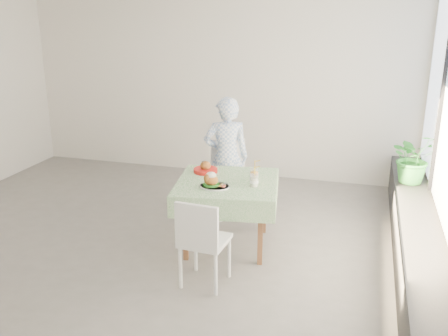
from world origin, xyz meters
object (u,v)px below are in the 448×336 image
(juice_cup_orange, at_px, (254,175))
(chair_far, at_px, (231,192))
(potted_plant, at_px, (414,158))
(cafe_table, at_px, (227,206))
(chair_near, at_px, (204,258))
(main_dish, at_px, (213,182))
(diner, at_px, (226,158))

(juice_cup_orange, bearing_deg, chair_far, 120.92)
(chair_far, distance_m, potted_plant, 2.21)
(cafe_table, height_order, potted_plant, potted_plant)
(cafe_table, bearing_deg, chair_far, 102.43)
(chair_near, bearing_deg, potted_plant, 47.22)
(cafe_table, distance_m, main_dish, 0.41)
(cafe_table, bearing_deg, chair_near, -89.04)
(diner, bearing_deg, main_dish, 76.60)
(juice_cup_orange, xyz_separation_m, potted_plant, (1.66, 1.15, 0.00))
(diner, relative_size, potted_plant, 2.46)
(diner, height_order, main_dish, diner)
(chair_near, relative_size, diner, 0.57)
(main_dish, relative_size, juice_cup_orange, 1.18)
(diner, xyz_separation_m, juice_cup_orange, (0.50, -0.69, 0.05))
(chair_far, bearing_deg, potted_plant, 10.35)
(cafe_table, bearing_deg, juice_cup_orange, 20.01)
(main_dish, height_order, juice_cup_orange, juice_cup_orange)
(chair_near, relative_size, juice_cup_orange, 3.25)
(chair_far, height_order, juice_cup_orange, juice_cup_orange)
(chair_near, bearing_deg, main_dish, 99.93)
(main_dish, height_order, potted_plant, potted_plant)
(chair_far, relative_size, potted_plant, 1.51)
(cafe_table, relative_size, potted_plant, 1.95)
(chair_far, bearing_deg, main_dish, -84.84)
(potted_plant, bearing_deg, diner, -168.03)
(cafe_table, bearing_deg, diner, 106.61)
(diner, bearing_deg, cafe_table, 85.13)
(juice_cup_orange, bearing_deg, main_dish, -139.11)
(juice_cup_orange, relative_size, potted_plant, 0.43)
(main_dish, distance_m, juice_cup_orange, 0.48)
(cafe_table, xyz_separation_m, juice_cup_orange, (0.27, 0.10, 0.34))
(potted_plant, bearing_deg, chair_far, -169.65)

